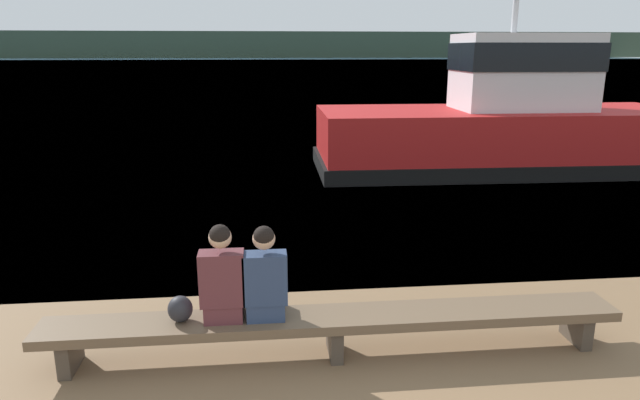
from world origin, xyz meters
The scene contains 7 objects.
water_surface centered at (0.00, 124.78, 0.00)m, with size 240.00×240.00×0.00m, color #426B8E.
far_shoreline centered at (0.00, 194.27, 4.13)m, with size 600.00×12.00×8.26m, color #2D3D2D.
bench_main centered at (0.38, 3.25, 0.35)m, with size 5.60×0.51×0.43m.
person_left centered at (-0.68, 3.27, 0.84)m, with size 0.41×0.43×0.96m.
person_right centered at (-0.28, 3.27, 0.82)m, with size 0.41×0.43×0.93m.
shopping_bag centered at (-1.08, 3.27, 0.55)m, with size 0.23×0.22×0.25m.
tugboat_red centered at (5.69, 11.73, 1.03)m, with size 9.08×3.38×5.77m.
Camera 1 is at (-0.28, -1.75, 2.92)m, focal length 32.00 mm.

